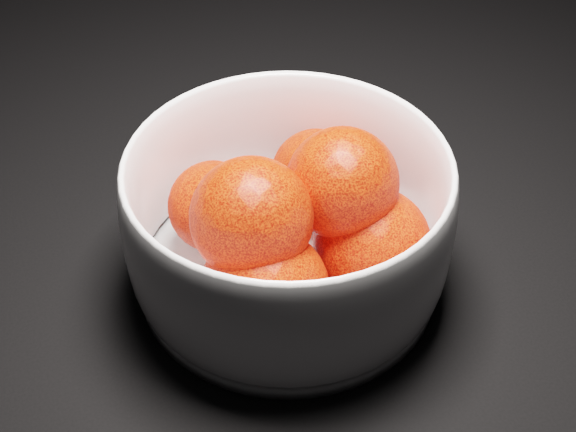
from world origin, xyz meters
name	(u,v)px	position (x,y,z in m)	size (l,w,h in m)	color
bowl	(288,222)	(0.22, 0.23, 0.06)	(0.23, 0.23, 0.11)	white
orange_pile	(298,227)	(0.22, 0.21, 0.06)	(0.17, 0.17, 0.12)	red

